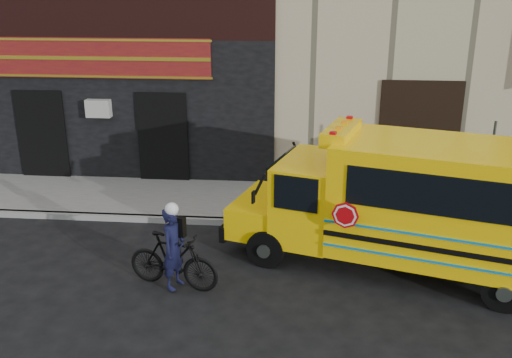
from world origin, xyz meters
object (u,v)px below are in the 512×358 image
object	(u,v)px
bicycle	(173,260)
cyclist	(174,250)
school_bus	(416,202)
sign_pole	(488,175)

from	to	relation	value
bicycle	cyclist	world-z (taller)	cyclist
school_bus	bicycle	xyz separation A→B (m)	(-4.72, -1.13, -0.94)
bicycle	cyclist	bearing A→B (deg)	-135.51
school_bus	bicycle	bearing A→B (deg)	-166.48
cyclist	bicycle	bearing A→B (deg)	49.52
sign_pole	bicycle	bearing A→B (deg)	-156.62
school_bus	sign_pole	bearing A→B (deg)	42.30
school_bus	sign_pole	world-z (taller)	school_bus
sign_pole	bicycle	world-z (taller)	sign_pole
school_bus	sign_pole	size ratio (longest dim) A/B	2.59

